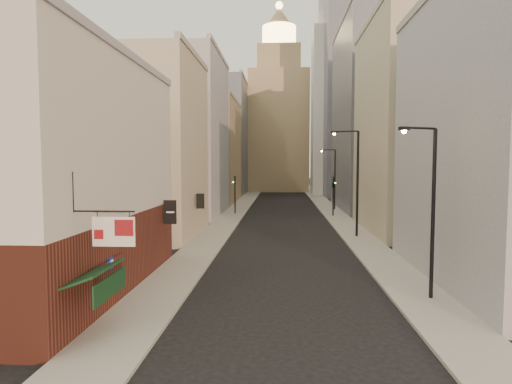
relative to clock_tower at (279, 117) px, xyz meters
name	(u,v)px	position (x,y,z in m)	size (l,w,h in m)	color
sidewalk_left	(242,205)	(-5.50, -37.00, -17.56)	(3.00, 140.00, 0.15)	gray
sidewalk_right	(325,205)	(7.50, -37.00, -17.56)	(3.00, 140.00, 0.15)	gray
near_building_left	(73,176)	(-9.99, -83.00, -11.61)	(8.30, 23.04, 12.30)	#5D281C
left_bldg_beige	(153,148)	(-11.00, -66.00, -9.63)	(8.00, 12.00, 16.00)	tan
left_bldg_grey	(190,137)	(-11.00, -50.00, -7.63)	(8.00, 16.00, 20.00)	gray
left_bldg_tan	(213,152)	(-11.00, -32.00, -9.13)	(8.00, 18.00, 17.00)	#A2875C
left_bldg_wingrid	(227,138)	(-11.00, -12.00, -5.63)	(8.00, 20.00, 24.00)	gray
right_bldg_grey	(508,139)	(13.00, -80.00, -9.63)	(8.00, 16.00, 16.00)	gray
right_bldg_beige	(410,128)	(13.00, -62.00, -7.63)	(8.00, 16.00, 20.00)	tan
right_bldg_wingrid	(368,118)	(13.00, -42.00, -4.63)	(8.00, 20.00, 26.00)	gray
highrise	(371,70)	(19.00, -14.00, 8.02)	(21.00, 23.00, 51.20)	gray
clock_tower	(279,117)	(0.00, 0.00, 0.00)	(14.00, 14.00, 44.90)	#A2875C
white_tower	(332,105)	(11.00, -14.00, 0.97)	(8.00, 8.00, 41.50)	silver
streetlamp_near	(430,203)	(7.71, -83.52, -12.87)	(2.04, 1.06, 8.34)	black
streetlamp_mid	(355,177)	(7.17, -65.83, -12.19)	(2.45, 0.81, 9.53)	black
streetlamp_far	(333,176)	(7.95, -43.73, -12.75)	(2.24, 0.40, 8.55)	black
traffic_light_left	(235,188)	(-5.31, -49.47, -14.13)	(0.58, 0.50, 5.00)	black
traffic_light_right	(333,187)	(7.08, -51.02, -13.88)	(0.60, 0.55, 5.00)	black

